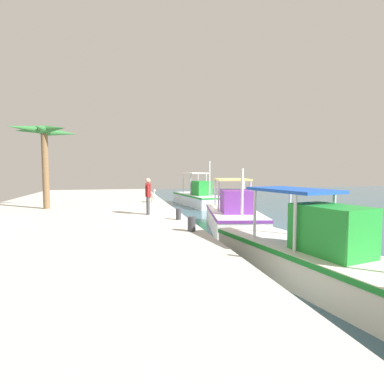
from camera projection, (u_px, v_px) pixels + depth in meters
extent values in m
cube|color=#BCB7AD|center=(69.00, 223.00, 13.36)|extent=(36.00, 10.00, 0.80)
cube|color=white|center=(197.00, 200.00, 23.74)|extent=(6.45, 2.78, 0.88)
cube|color=#1E8C2D|center=(197.00, 195.00, 23.71)|extent=(6.50, 2.83, 0.12)
cube|color=#1E8C2D|center=(201.00, 188.00, 22.94)|extent=(1.89, 1.38, 1.08)
cylinder|color=silver|center=(183.00, 183.00, 24.71)|extent=(0.08, 0.08, 1.64)
cylinder|color=silver|center=(198.00, 183.00, 25.19)|extent=(0.08, 0.08, 1.64)
cylinder|color=silver|center=(191.00, 184.00, 23.14)|extent=(0.08, 0.08, 1.64)
cylinder|color=silver|center=(206.00, 184.00, 23.63)|extent=(0.08, 0.08, 1.64)
cube|color=silver|center=(194.00, 173.00, 24.10)|extent=(2.70, 1.74, 0.08)
cylinder|color=silver|center=(210.00, 179.00, 21.44)|extent=(0.10, 0.10, 2.57)
cube|color=white|center=(233.00, 220.00, 13.83)|extent=(5.72, 3.12, 0.93)
cube|color=#723399|center=(233.00, 212.00, 13.80)|extent=(5.77, 3.17, 0.12)
cube|color=#723399|center=(236.00, 201.00, 13.09)|extent=(1.74, 1.52, 0.98)
cylinder|color=silver|center=(215.00, 194.00, 14.94)|extent=(0.08, 0.08, 1.37)
cylinder|color=silver|center=(244.00, 193.00, 14.98)|extent=(0.08, 0.08, 1.37)
cylinder|color=silver|center=(218.00, 196.00, 13.49)|extent=(0.08, 0.08, 1.37)
cylinder|color=silver|center=(250.00, 196.00, 13.52)|extent=(0.08, 0.08, 1.37)
cube|color=#D8CC72|center=(232.00, 180.00, 14.18)|extent=(2.45, 1.94, 0.08)
cylinder|color=silver|center=(242.00, 193.00, 11.71)|extent=(0.10, 0.10, 1.92)
cube|color=silver|center=(306.00, 263.00, 7.57)|extent=(6.10, 2.85, 0.86)
cube|color=#1E8C2D|center=(306.00, 249.00, 7.54)|extent=(6.15, 2.89, 0.12)
cube|color=#1E8C2D|center=(331.00, 230.00, 6.82)|extent=(1.81, 1.36, 1.11)
cylinder|color=silver|center=(255.00, 214.00, 8.44)|extent=(0.08, 0.08, 1.35)
cylinder|color=silver|center=(290.00, 212.00, 8.94)|extent=(0.08, 0.08, 1.35)
cylinder|color=silver|center=(295.00, 223.00, 6.99)|extent=(0.08, 0.08, 1.35)
cylinder|color=silver|center=(334.00, 220.00, 7.50)|extent=(0.08, 0.08, 1.35)
cube|color=#1E4CB2|center=(293.00, 190.00, 7.92)|extent=(2.58, 1.74, 0.08)
torus|color=orange|center=(353.00, 229.00, 6.96)|extent=(0.55, 0.20, 0.54)
cylinder|color=tan|center=(152.00, 201.00, 18.49)|extent=(0.04, 0.04, 0.22)
cylinder|color=tan|center=(153.00, 200.00, 18.55)|extent=(0.04, 0.04, 0.22)
ellipsoid|color=white|center=(153.00, 197.00, 18.46)|extent=(0.70, 0.49, 0.40)
ellipsoid|color=silver|center=(152.00, 196.00, 18.50)|extent=(0.63, 0.51, 0.28)
cylinder|color=white|center=(154.00, 193.00, 18.28)|extent=(0.21, 0.14, 0.27)
sphere|color=white|center=(154.00, 191.00, 18.20)|extent=(0.20, 0.20, 0.16)
cone|color=#F2B272|center=(156.00, 191.00, 18.03)|extent=(0.31, 0.15, 0.07)
cylinder|color=#3F3F42|center=(148.00, 206.00, 13.30)|extent=(0.16, 0.16, 0.81)
cylinder|color=#3F3F42|center=(148.00, 205.00, 13.49)|extent=(0.16, 0.16, 0.81)
cube|color=maroon|center=(148.00, 190.00, 13.35)|extent=(0.41, 0.27, 0.58)
cylinder|color=maroon|center=(148.00, 191.00, 13.10)|extent=(0.10, 0.10, 0.55)
cylinder|color=maroon|center=(148.00, 190.00, 13.59)|extent=(0.10, 0.10, 0.55)
sphere|color=tan|center=(148.00, 181.00, 13.32)|extent=(0.22, 0.22, 0.22)
cylinder|color=#333338|center=(149.00, 191.00, 25.01)|extent=(0.21, 0.21, 0.48)
cylinder|color=#333338|center=(178.00, 214.00, 11.98)|extent=(0.21, 0.21, 0.44)
cylinder|color=#333338|center=(192.00, 224.00, 9.69)|extent=(0.26, 0.26, 0.47)
cylinder|color=brown|center=(45.00, 170.00, 15.28)|extent=(0.32, 0.32, 4.01)
cone|color=#2D6B33|center=(40.00, 128.00, 14.42)|extent=(1.46, 0.48, 0.44)
cone|color=#2D6B33|center=(55.00, 129.00, 14.84)|extent=(1.22, 1.43, 0.44)
cone|color=#2D6B33|center=(61.00, 133.00, 15.72)|extent=(1.24, 1.70, 0.44)
cone|color=#2D6B33|center=(48.00, 133.00, 15.80)|extent=(1.36, 0.51, 0.44)
cone|color=#2D6B33|center=(29.00, 130.00, 15.34)|extent=(1.19, 1.78, 0.44)
cone|color=#2D6B33|center=(26.00, 128.00, 14.41)|extent=(1.51, 1.63, 0.44)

